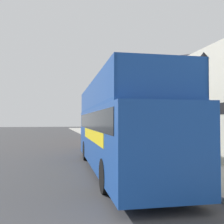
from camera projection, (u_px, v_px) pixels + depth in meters
ground_plane at (48, 146)px, 22.74m from camera, size 144.00×144.00×0.00m
sidewalk at (129, 147)px, 21.27m from camera, size 3.20×108.00×0.14m
brick_terrace_rear at (163, 100)px, 26.00m from camera, size 6.00×17.30×8.56m
tour_bus at (117, 131)px, 11.69m from camera, size 2.89×11.56×3.87m
parked_car_ahead_of_bus at (99, 141)px, 19.58m from camera, size 1.80×4.41×1.54m
lamp_post_nearest at (204, 92)px, 8.65m from camera, size 0.35×0.35×4.38m
lamp_post_second at (127, 106)px, 18.17m from camera, size 0.35×0.35×4.45m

